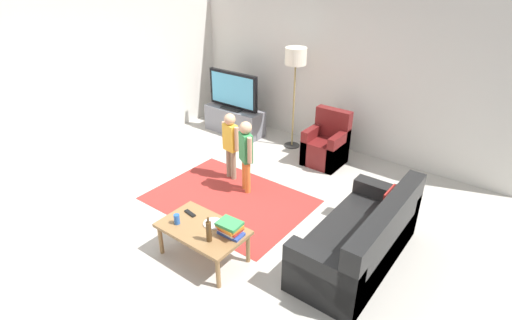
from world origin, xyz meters
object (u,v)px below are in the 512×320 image
coffee_table (203,231)px  tv_remote (190,213)px  book_stack (230,228)px  bottle (209,231)px  floor_lamp (296,62)px  soda_can (177,219)px  couch (363,242)px  plate (213,223)px  tv_stand (235,121)px  child_center (246,150)px  child_near_tv (230,140)px  armchair (327,146)px  tv (233,91)px

coffee_table → tv_remote: bearing=161.6°
book_stack → bottle: bearing=-116.4°
coffee_table → tv_remote: (-0.30, 0.10, 0.06)m
floor_lamp → book_stack: size_ratio=6.28×
book_stack → soda_can: size_ratio=2.36×
couch → plate: (-1.43, -0.90, 0.14)m
tv_stand → bottle: (2.30, -3.14, 0.30)m
tv_stand → plate: 3.60m
couch → coffee_table: bearing=-145.4°
floor_lamp → child_center: size_ratio=1.62×
floor_lamp → plate: (0.89, -3.05, -1.12)m
coffee_table → plate: plate is taller
child_near_tv → tv_remote: 1.66m
child_near_tv → coffee_table: 1.89m
tv_stand → coffee_table: tv_stand is taller
tv_stand → floor_lamp: bearing=7.0°
child_center → plate: child_center is taller
couch → tv_remote: size_ratio=10.59×
couch → book_stack: size_ratio=6.35×
coffee_table → book_stack: 0.37m
coffee_table → tv_stand: bearing=124.6°
coffee_table → tv_remote: size_ratio=5.88×
couch → child_near_tv: (-2.44, 0.59, 0.35)m
tv_stand → bottle: bearing=-53.7°
armchair → soda_can: bearing=-94.4°
child_center → plate: 1.47m
child_near_tv → book_stack: (1.29, -1.51, -0.14)m
tv → floor_lamp: 1.43m
tv → armchair: tv is taller
couch → armchair: (-1.52, 1.96, 0.01)m
armchair → tv_stand: bearing=178.9°
tv_remote → soda_can: size_ratio=1.42×
child_near_tv → soda_can: child_near_tv is taller
tv_stand → armchair: 2.04m
tv_stand → couch: size_ratio=0.67×
armchair → child_near_tv: child_near_tv is taller
floor_lamp → tv_remote: bearing=-79.9°
tv → child_center: bearing=-45.0°
tv → plate: (2.13, -2.87, -0.42)m
tv_stand → child_center: 2.24m
tv → armchair: bearing=-0.5°
child_center → soda_can: size_ratio=9.15×
tv_remote → couch: bearing=36.3°
couch → armchair: armchair is taller
couch → tv_remote: 2.01m
child_near_tv → bottle: child_near_tv is taller
couch → armchair: size_ratio=2.00×
bottle → tv_stand: bearing=126.3°
armchair → child_center: size_ratio=0.82×
tv → tv_remote: (1.78, -2.89, -0.42)m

